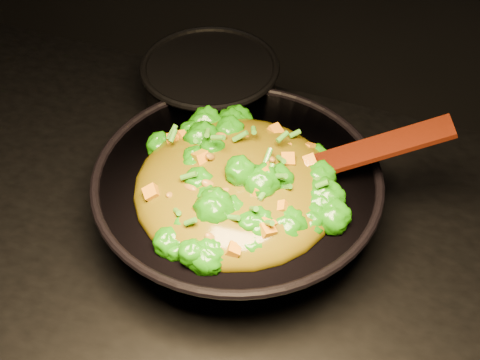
% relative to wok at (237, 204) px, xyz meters
% --- Properties ---
extents(wok, '(0.46, 0.46, 0.10)m').
position_rel_wok_xyz_m(wok, '(0.00, 0.00, 0.00)').
color(wok, black).
rests_on(wok, stovetop).
extents(stir_fry, '(0.31, 0.31, 0.09)m').
position_rel_wok_xyz_m(stir_fry, '(0.01, -0.02, 0.10)').
color(stir_fry, '#1D7708').
rests_on(stir_fry, wok).
extents(spatula, '(0.24, 0.13, 0.10)m').
position_rel_wok_xyz_m(spatula, '(0.14, 0.05, 0.09)').
color(spatula, '#3D1B07').
rests_on(spatula, wok).
extents(back_pot, '(0.22, 0.22, 0.12)m').
position_rel_wok_xyz_m(back_pot, '(-0.12, 0.20, 0.01)').
color(back_pot, black).
rests_on(back_pot, stovetop).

